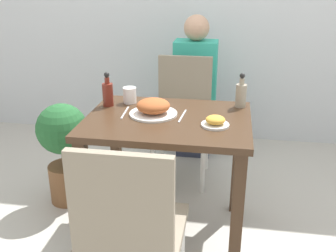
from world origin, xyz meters
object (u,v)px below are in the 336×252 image
at_px(sauce_bottle, 108,93).
at_px(person_figure, 195,89).
at_px(food_plate, 153,108).
at_px(drink_cup, 130,95).
at_px(chair_near, 130,227).
at_px(potted_plant_left, 64,145).
at_px(condiment_bottle, 241,94).
at_px(chair_far, 183,112).
at_px(side_plate, 215,122).

relative_size(sauce_bottle, person_figure, 0.17).
relative_size(food_plate, drink_cup, 2.81).
distance_m(chair_near, drink_cup, 0.97).
bearing_deg(potted_plant_left, drink_cup, -1.96).
distance_m(chair_near, potted_plant_left, 1.15).
bearing_deg(condiment_bottle, food_plate, -155.60).
relative_size(chair_far, sauce_bottle, 4.45).
xyz_separation_m(chair_near, condiment_bottle, (0.43, 0.93, 0.31)).
distance_m(chair_near, food_plate, 0.77).
bearing_deg(chair_near, sauce_bottle, -67.77).
bearing_deg(person_figure, condiment_bottle, -68.09).
bearing_deg(sauce_bottle, drink_cup, 34.42).
bearing_deg(chair_near, condiment_bottle, -114.93).
height_order(chair_near, chair_far, same).
height_order(drink_cup, sauce_bottle, sauce_bottle).
relative_size(food_plate, person_figure, 0.23).
relative_size(side_plate, person_figure, 0.12).
bearing_deg(potted_plant_left, sauce_bottle, -14.52).
relative_size(drink_cup, person_figure, 0.08).
bearing_deg(food_plate, condiment_bottle, 24.40).
relative_size(chair_far, food_plate, 3.39).
distance_m(chair_near, condiment_bottle, 1.07).
height_order(food_plate, person_figure, person_figure).
relative_size(chair_far, drink_cup, 9.55).
distance_m(drink_cup, condiment_bottle, 0.66).
distance_m(chair_near, chair_far, 1.43).
xyz_separation_m(chair_far, person_figure, (0.05, 0.38, 0.07)).
height_order(food_plate, potted_plant_left, food_plate).
xyz_separation_m(chair_far, drink_cup, (-0.26, -0.52, 0.28)).
distance_m(side_plate, person_figure, 1.23).
height_order(sauce_bottle, person_figure, person_figure).
height_order(chair_near, side_plate, chair_near).
bearing_deg(food_plate, chair_near, -86.50).
bearing_deg(potted_plant_left, condiment_bottle, 0.77).
distance_m(chair_near, sauce_bottle, 0.94).
distance_m(drink_cup, potted_plant_left, 0.60).
bearing_deg(drink_cup, chair_near, -75.91).
bearing_deg(side_plate, person_figure, 100.43).
height_order(food_plate, drink_cup, drink_cup).
height_order(side_plate, sauce_bottle, sauce_bottle).
xyz_separation_m(side_plate, drink_cup, (-0.53, 0.30, 0.02)).
distance_m(chair_near, person_figure, 1.80).
bearing_deg(food_plate, side_plate, -17.97).
bearing_deg(condiment_bottle, chair_near, -114.93).
bearing_deg(chair_far, sauce_bottle, -121.52).
bearing_deg(sauce_bottle, food_plate, -20.42).
bearing_deg(condiment_bottle, potted_plant_left, -179.23).
relative_size(chair_near, chair_far, 1.00).
relative_size(chair_near, food_plate, 3.39).
bearing_deg(condiment_bottle, person_figure, 111.91).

